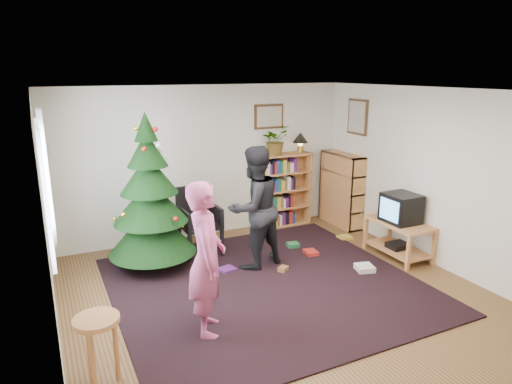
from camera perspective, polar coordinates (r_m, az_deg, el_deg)
name	(u,v)px	position (r m, az deg, el deg)	size (l,w,h in m)	color
floor	(277,296)	(5.84, 2.68, -12.80)	(5.00, 5.00, 0.00)	brown
ceiling	(280,91)	(5.17, 3.02, 12.53)	(5.00, 5.00, 0.00)	white
wall_back	(206,162)	(7.60, -6.25, 3.75)	(5.00, 0.02, 2.50)	silver
wall_front	(450,287)	(3.53, 23.04, -10.91)	(5.00, 0.02, 2.50)	silver
wall_left	(46,231)	(4.76, -24.72, -4.44)	(0.02, 5.00, 2.50)	silver
wall_right	(434,178)	(6.89, 21.41, 1.63)	(0.02, 5.00, 2.50)	silver
rug	(266,285)	(6.07, 1.30, -11.54)	(3.80, 3.60, 0.02)	black
window_pane	(45,190)	(5.27, -24.91, 0.18)	(0.04, 1.20, 1.40)	silver
curtain	(46,176)	(5.95, -24.72, 1.77)	(0.06, 0.35, 1.60)	silver
picture_back	(269,116)	(7.93, 1.62, 9.42)	(0.55, 0.03, 0.42)	#4C3319
picture_right	(358,117)	(8.04, 12.59, 9.15)	(0.03, 0.50, 0.60)	#4C3319
christmas_tree	(150,206)	(6.44, -13.07, -1.66)	(1.21, 1.21, 2.20)	#3F2816
bookshelf_back	(285,189)	(8.16, 3.62, 0.37)	(0.95, 0.30, 1.30)	#BF8244
bookshelf_right	(341,189)	(8.31, 10.63, 0.42)	(0.30, 0.95, 1.30)	#BF8244
tv_stand	(399,236)	(7.15, 17.41, -5.25)	(0.54, 0.98, 0.55)	#BF8244
crt_tv	(401,208)	(7.02, 17.67, -1.92)	(0.45, 0.49, 0.43)	black
armchair	(197,217)	(7.01, -7.34, -3.15)	(0.57, 0.57, 1.02)	black
stool	(98,333)	(4.36, -19.20, -16.33)	(0.40, 0.40, 0.66)	#BF8244
person_standing	(206,259)	(4.79, -6.22, -8.33)	(0.61, 0.40, 1.66)	#AF4675
person_by_chair	(254,208)	(6.33, -0.23, -2.02)	(0.85, 0.66, 1.74)	black
potted_plant	(275,140)	(7.88, 2.45, 6.51)	(0.46, 0.40, 0.52)	gray
table_lamp	(300,139)	(8.13, 5.57, 6.61)	(0.27, 0.27, 0.36)	#A57F33
floor_clutter	(313,257)	(6.87, 7.16, -8.08)	(2.45, 1.40, 0.08)	#A51E19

